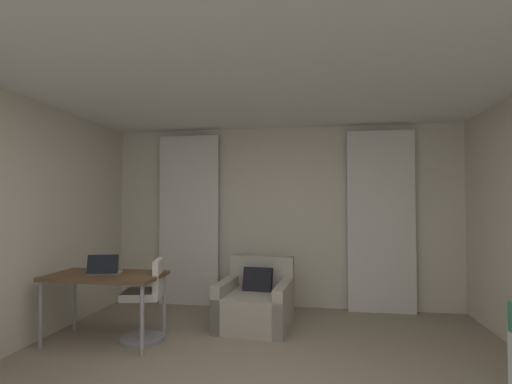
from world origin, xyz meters
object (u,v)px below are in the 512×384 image
object	(u,v)px
armchair	(256,304)
desk_chair	(146,304)
desk	(106,280)
laptop	(105,270)

from	to	relation	value
armchair	desk_chair	size ratio (longest dim) A/B	1.08
armchair	desk	size ratio (longest dim) A/B	0.79
armchair	laptop	bearing A→B (deg)	-152.89
armchair	desk	xyz separation A→B (m)	(-1.52, -0.78, 0.39)
desk_chair	laptop	size ratio (longest dim) A/B	2.36
desk_chair	laptop	distance (m)	0.58
armchair	desk	world-z (taller)	armchair
armchair	laptop	xyz separation A→B (m)	(-1.53, -0.78, 0.50)
desk	desk_chair	world-z (taller)	desk_chair
desk_chair	armchair	bearing A→B (deg)	31.50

